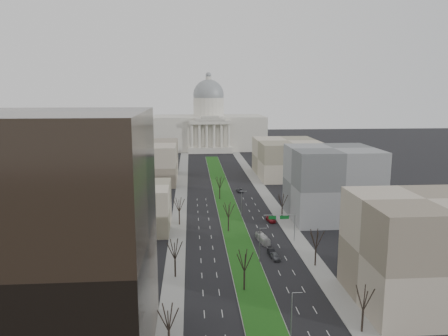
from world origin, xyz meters
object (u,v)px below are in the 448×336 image
car_black (271,252)px  car_red (271,219)px  car_grey_near (275,256)px  box_van (263,239)px  car_grey_far (240,190)px

car_black → car_red: car_red is taller
car_grey_near → car_red: (4.75, 32.18, -0.02)m
box_van → car_red: bearing=63.8°
car_grey_far → box_van: size_ratio=0.64×
car_grey_near → box_van: bearing=87.4°
car_black → box_van: box_van is taller
car_grey_near → car_grey_far: (-0.73, 74.95, -0.07)m
car_grey_near → car_black: car_grey_near is taller
car_black → car_red: (5.13, 28.88, 0.03)m
car_grey_near → box_van: (-1.13, 12.69, 0.34)m
car_grey_near → car_black: size_ratio=1.03×
car_black → box_van: 9.43m
car_grey_near → car_black: (-0.38, 3.30, -0.05)m
car_red → box_van: (-5.88, -19.49, 0.35)m
car_red → car_grey_far: bearing=88.9°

